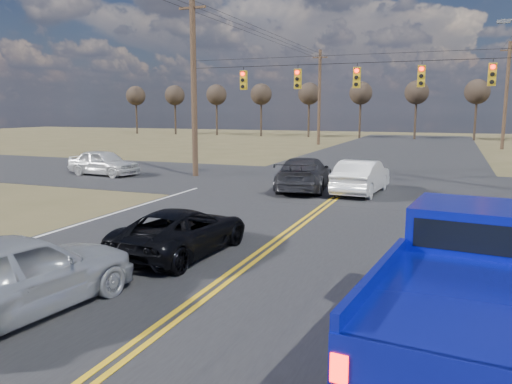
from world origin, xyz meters
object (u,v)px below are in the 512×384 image
(pickup_truck, at_px, (463,293))
(cross_car_west, at_px, (104,163))
(black_suv, at_px, (183,231))
(dgrey_car_queue, at_px, (304,174))
(white_car_queue, at_px, (361,177))
(silver_suv, at_px, (15,274))

(pickup_truck, xyz_separation_m, cross_car_west, (-18.94, 15.68, -0.32))
(black_suv, height_order, dgrey_car_queue, dgrey_car_queue)
(black_suv, bearing_deg, white_car_queue, -99.64)
(white_car_queue, bearing_deg, dgrey_car_queue, 4.44)
(white_car_queue, bearing_deg, pickup_truck, 109.63)
(dgrey_car_queue, bearing_deg, cross_car_west, -11.74)
(white_car_queue, distance_m, dgrey_car_queue, 2.68)
(pickup_truck, relative_size, white_car_queue, 1.29)
(silver_suv, distance_m, dgrey_car_queue, 16.01)
(pickup_truck, xyz_separation_m, silver_suv, (-7.56, -1.24, -0.26))
(pickup_truck, xyz_separation_m, black_suv, (-6.75, 3.43, -0.45))
(pickup_truck, relative_size, cross_car_west, 1.38)
(pickup_truck, distance_m, black_suv, 7.59)
(black_suv, bearing_deg, silver_suv, 84.15)
(silver_suv, xyz_separation_m, cross_car_west, (-11.37, 16.92, -0.06))
(silver_suv, height_order, dgrey_car_queue, silver_suv)
(black_suv, distance_m, dgrey_car_queue, 11.32)
(black_suv, distance_m, white_car_queue, 11.65)
(silver_suv, relative_size, dgrey_car_queue, 0.87)
(black_suv, xyz_separation_m, cross_car_west, (-12.18, 12.25, 0.13))
(black_suv, relative_size, white_car_queue, 0.94)
(cross_car_west, bearing_deg, pickup_truck, -123.86)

